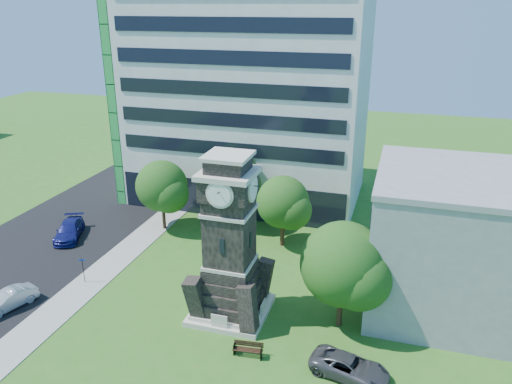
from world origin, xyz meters
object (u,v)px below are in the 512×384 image
(car_street_north, at_px, (69,230))
(car_east_lot, at_px, (350,367))
(clock_tower, at_px, (230,249))
(park_bench, at_px, (248,349))
(car_street_mid, at_px, (9,300))
(street_sign, at_px, (83,268))

(car_street_north, distance_m, car_east_lot, 30.82)
(car_street_north, xyz_separation_m, car_east_lot, (28.55, -11.63, -0.10))
(clock_tower, xyz_separation_m, park_bench, (2.67, -4.25, -4.75))
(car_street_mid, bearing_deg, car_east_lot, 18.38)
(car_east_lot, bearing_deg, car_street_north, 80.81)
(clock_tower, xyz_separation_m, car_east_lot, (9.22, -4.30, -4.60))
(car_street_mid, relative_size, street_sign, 1.91)
(car_street_mid, height_order, car_street_north, car_street_north)
(car_street_mid, distance_m, park_bench, 18.83)
(car_street_north, relative_size, street_sign, 2.41)
(car_street_north, relative_size, park_bench, 2.75)
(clock_tower, relative_size, car_street_north, 2.29)
(car_east_lot, distance_m, street_sign, 22.66)
(car_street_mid, xyz_separation_m, car_street_north, (-3.18, 11.64, 0.08))
(clock_tower, relative_size, street_sign, 5.52)
(clock_tower, relative_size, car_street_mid, 2.89)
(clock_tower, xyz_separation_m, car_street_north, (-19.33, 7.33, -4.50))
(car_street_mid, relative_size, car_east_lot, 0.87)
(car_street_north, height_order, park_bench, car_street_north)
(clock_tower, distance_m, car_street_mid, 17.33)
(car_street_mid, relative_size, car_street_north, 0.79)
(clock_tower, bearing_deg, park_bench, -57.80)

